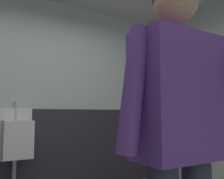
% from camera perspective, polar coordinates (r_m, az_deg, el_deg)
% --- Properties ---
extents(wall_back, '(4.95, 0.12, 2.72)m').
position_cam_1_polar(wall_back, '(3.52, -16.88, -0.95)').
color(wall_back, silver).
rests_on(wall_back, ground_plane).
extents(wainscot_band_back, '(4.35, 0.03, 1.14)m').
position_cam_1_polar(wainscot_band_back, '(3.47, -16.95, -13.90)').
color(wainscot_band_back, '#2D2833').
rests_on(wainscot_band_back, ground_plane).
extents(urinal_solo, '(0.40, 0.34, 1.24)m').
position_cam_1_polar(urinal_solo, '(3.25, -21.55, -10.70)').
color(urinal_solo, white).
rests_on(urinal_solo, ground_plane).
extents(person, '(0.66, 0.60, 1.74)m').
position_cam_1_polar(person, '(1.20, 15.74, -8.15)').
color(person, '#2D3342').
rests_on(person, ground_plane).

